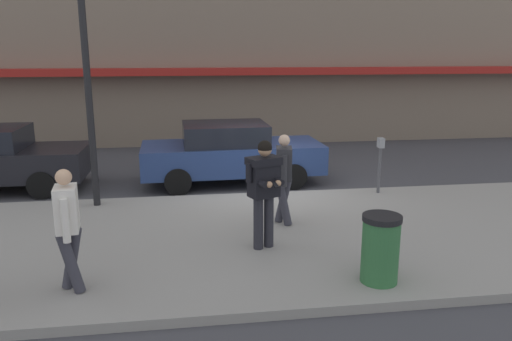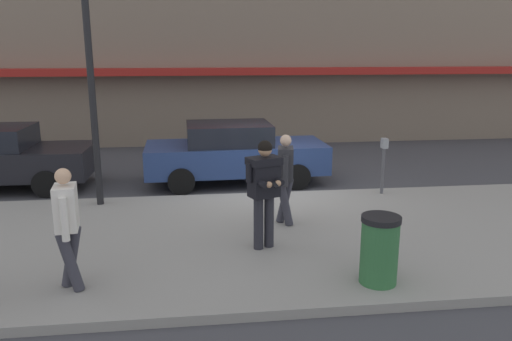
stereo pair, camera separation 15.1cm
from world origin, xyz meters
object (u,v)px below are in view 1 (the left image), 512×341
Objects in this scene: parked_sedan_mid at (231,153)px; man_texting_on_phone at (264,183)px; street_lamp_post at (86,59)px; pedestrian_with_bag at (284,173)px; parking_meter at (380,157)px; trash_bin at (380,248)px; pedestrian_in_light_coat at (68,223)px.

man_texting_on_phone is (0.11, -4.71, 0.46)m from parked_sedan_mid.
man_texting_on_phone is 4.60m from street_lamp_post.
street_lamp_post reaches higher than parked_sedan_mid.
pedestrian_with_bag is at bearing 64.09° from man_texting_on_phone.
parking_meter is (2.55, 1.71, -0.14)m from pedestrian_with_bag.
man_texting_on_phone is 1.42× the size of parking_meter.
parked_sedan_mid is 2.68× the size of pedestrian_with_bag.
trash_bin is at bearing -111.44° from parking_meter.
man_texting_on_phone is 1.06× the size of pedestrian_with_bag.
parked_sedan_mid is at bearing 32.41° from street_lamp_post.
man_texting_on_phone is 0.37× the size of street_lamp_post.
street_lamp_post is 4.98× the size of trash_bin.
pedestrian_with_bag is 1.34× the size of parking_meter.
parked_sedan_mid is 6.41m from pedestrian_in_light_coat.
parking_meter is at bearing 0.46° from street_lamp_post.
man_texting_on_phone reaches higher than parking_meter.
trash_bin is (1.42, -1.45, -0.62)m from man_texting_on_phone.
parked_sedan_mid is 0.93× the size of street_lamp_post.
man_texting_on_phone is at bearing -137.47° from parking_meter.
pedestrian_in_light_coat is 1.74× the size of trash_bin.
pedestrian_in_light_coat is 4.03m from pedestrian_with_bag.
parked_sedan_mid is at bearing 100.46° from pedestrian_with_bag.
pedestrian_in_light_coat reaches higher than trash_bin.
man_texting_on_phone is 2.12m from trash_bin.
parked_sedan_mid is at bearing 91.34° from man_texting_on_phone.
pedestrian_with_bag is 3.07m from parking_meter.
trash_bin is (0.87, -2.58, -0.47)m from pedestrian_with_bag.
parked_sedan_mid is 4.65× the size of trash_bin.
parked_sedan_mid is 2.52× the size of man_texting_on_phone.
pedestrian_with_bag is at bearing -146.13° from parking_meter.
man_texting_on_phone is 1.84× the size of trash_bin.
street_lamp_post reaches higher than man_texting_on_phone.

